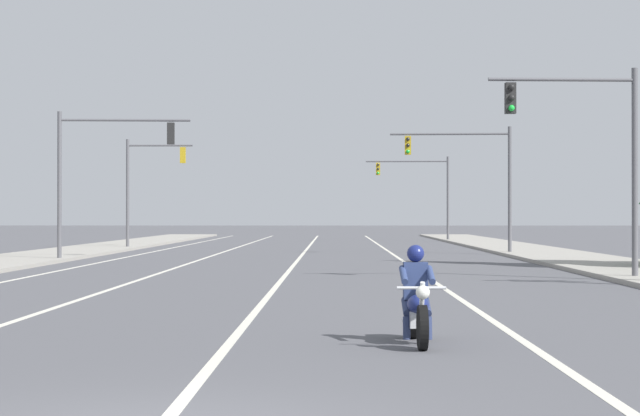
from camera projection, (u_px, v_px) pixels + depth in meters
lane_stripe_center at (302, 254)px, 54.73m from camera, size 0.16×100.00×0.01m
lane_stripe_left at (216, 254)px, 54.79m from camera, size 0.16×100.00×0.01m
lane_stripe_right at (393, 254)px, 54.68m from camera, size 0.16×100.00×0.01m
lane_stripe_far_left at (140, 254)px, 54.83m from camera, size 0.16×100.00×0.01m
sidewalk_kerb_right at (564, 257)px, 49.58m from camera, size 4.40×110.00×0.14m
sidewalk_kerb_left at (37, 257)px, 49.88m from camera, size 4.40×110.00×0.14m
motorcycle_with_rider at (417, 304)px, 16.70m from camera, size 0.70×2.19×1.46m
traffic_signal_near_right at (593, 141)px, 32.84m from camera, size 4.39×0.55×6.20m
traffic_signal_near_left at (98, 161)px, 46.75m from camera, size 5.48×0.58×6.20m
traffic_signal_mid_right at (474, 169)px, 54.68m from camera, size 5.87×0.44×6.20m
traffic_signal_mid_left at (146, 178)px, 63.78m from camera, size 3.77×0.37×6.20m
traffic_signal_far_right at (423, 184)px, 82.51m from camera, size 6.09×0.37×6.20m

